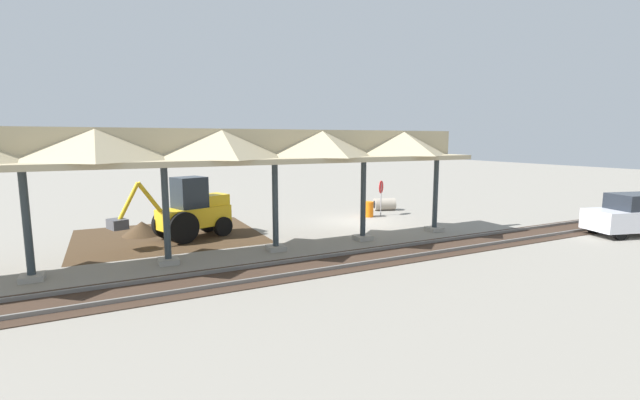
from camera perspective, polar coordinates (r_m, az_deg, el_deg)
The scene contains 10 objects.
ground_plane at distance 23.64m, azimuth 5.08°, elevation -2.93°, with size 120.00×120.00×0.00m, color gray.
dirt_work_zone at distance 21.36m, azimuth -19.55°, elevation -4.55°, with size 8.16×7.00×0.01m, color #42301E.
platform_canopy at distance 16.49m, azimuth -12.96°, elevation 6.75°, with size 22.10×3.20×4.90m.
rail_tracks at distance 18.65m, azimuth 15.50°, elevation -6.10°, with size 60.00×2.58×0.15m.
stop_sign at distance 25.62m, azimuth 8.15°, elevation 1.25°, with size 0.63×0.48×2.09m.
backhoe at distance 20.41m, azimuth -16.80°, elevation -1.41°, with size 5.38×2.93×2.82m.
dirt_mound at distance 22.06m, azimuth -22.60°, elevation -4.33°, with size 3.65×3.65×1.31m, color #42301E.
concrete_pipe at distance 27.67m, azimuth 8.58°, elevation -0.56°, with size 1.51×1.14×0.78m.
distant_parked_car at distance 24.97m, azimuth 36.30°, elevation -1.60°, with size 4.51×2.77×1.98m.
traffic_barrel at distance 25.18m, azimuth 6.51°, elevation -1.24°, with size 0.56×0.56×0.90m, color orange.
Camera 1 is at (12.25, 19.71, 4.50)m, focal length 24.00 mm.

